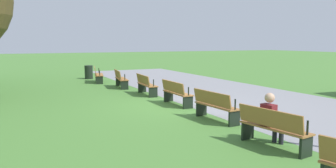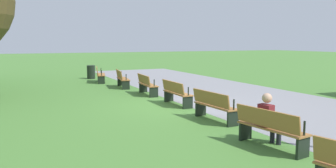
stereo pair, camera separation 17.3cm
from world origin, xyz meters
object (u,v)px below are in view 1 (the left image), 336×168
Objects in this scene: bench_1 at (120,78)px; person_seated at (271,118)px; bench_5 at (273,127)px; trash_bin at (89,72)px; bench_3 at (176,92)px; bench_4 at (215,105)px; bench_2 at (146,84)px; bench_0 at (98,74)px.

bench_1 is 1.43× the size of person_seated.
person_seated is at bearing 139.28° from bench_5.
bench_5 is at bearing 1.99° from trash_bin.
person_seated is at bearing -3.06° from bench_3.
bench_3 is at bearing 173.70° from bench_4.
bench_4 is at bearing 165.32° from bench_5.
bench_2 and bench_3 have the same top height.
person_seated reaches higher than bench_3.
person_seated reaches higher than bench_4.
trash_bin is (-4.76, -0.54, -0.05)m from bench_1.
bench_4 is at bearing 16.79° from bench_0.
bench_0 is at bearing -167.42° from bench_2.
person_seated is (13.25, 0.61, 0.17)m from bench_0.
bench_1 is 2.70m from bench_2.
bench_4 is at bearing 167.49° from person_seated.
bench_4 is at bearing 3.71° from trash_bin.
bench_0 is 13.27m from person_seated.
person_seated is at bearing 2.44° from trash_bin.
bench_2 is 2.70m from bench_3.
bench_0 is 2.10m from trash_bin.
bench_0 and bench_3 have the same top height.
trash_bin is (-2.10, -0.05, -0.05)m from bench_0.
bench_1 is 5.40m from bench_3.
trash_bin is (-10.15, -0.93, -0.05)m from bench_3.
trash_bin is at bearing 179.51° from bench_4.
bench_3 is 5.21m from person_seated.
bench_2 is at bearing -177.91° from bench_3.
bench_3 is 1.39× the size of person_seated.
bench_3 is (8.05, 0.89, 0.00)m from bench_0.
bench_1 is 10.59m from person_seated.
person_seated is (7.91, -0.18, 0.17)m from bench_2.
bench_5 is (5.39, -0.39, 0.00)m from bench_3.
bench_5 is at bearing 2.11° from bench_2.
bench_5 is 1.43× the size of person_seated.
bench_2 is at bearing 170.29° from person_seated.
bench_5 is 2.05× the size of trash_bin.
bench_1 is at bearing 23.07° from bench_0.
bench_2 is 8.09m from bench_5.
bench_3 is at bearing 167.41° from bench_5.
bench_4 is (5.40, 0.00, 0.00)m from bench_2.
bench_4 is 12.87m from trash_bin.
bench_4 is at bearing 10.50° from bench_1.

